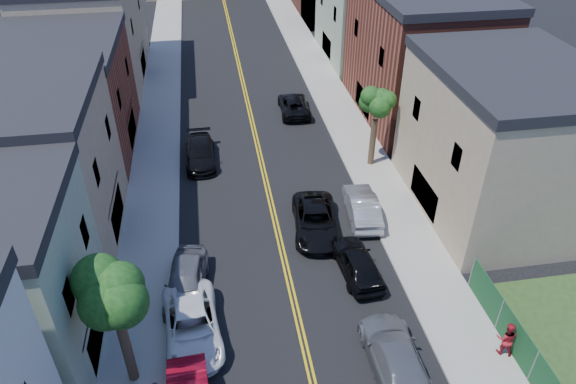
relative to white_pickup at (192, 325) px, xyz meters
name	(u,v)px	position (x,y,z in m)	size (l,w,h in m)	color
sidewalk_left	(158,119)	(-2.67, 23.97, -0.72)	(3.20, 100.00, 0.15)	gray
sidewalk_right	(338,106)	(13.13, 23.97, -0.72)	(3.20, 100.00, 0.15)	gray
curb_left	(179,117)	(-0.92, 23.97, -0.72)	(0.30, 100.00, 0.15)	gray
curb_right	(319,107)	(11.38, 23.97, -0.72)	(0.30, 100.00, 0.15)	gray
bldg_left_tan_near	(24,176)	(-8.77, 8.97, 3.71)	(9.00, 10.00, 9.00)	#998466
bldg_left_brick	(63,101)	(-8.77, 19.97, 3.21)	(9.00, 12.00, 8.00)	brown
bldg_left_tan_far	(89,31)	(-8.77, 33.97, 3.96)	(9.00, 16.00, 9.50)	#998466
bldg_right_tan	(501,145)	(19.23, 7.97, 3.71)	(9.00, 12.00, 9.00)	#998466
bldg_right_brick	(419,56)	(19.23, 21.97, 4.21)	(9.00, 14.00, 10.00)	brown
bldg_right_palegrn	(369,16)	(19.23, 35.97, 3.46)	(9.00, 12.00, 8.50)	gray
tree_left_mid	(107,272)	(-2.64, -2.02, 5.79)	(5.20, 5.20, 9.29)	#37281B
tree_right_far	(378,92)	(13.15, 13.98, 4.96)	(4.40, 4.40, 8.03)	#37281B
white_pickup	(192,325)	(0.00, 0.00, 0.00)	(2.63, 5.71, 1.59)	white
grey_car_left	(186,280)	(-0.27, 3.05, 0.06)	(2.02, 5.03, 1.71)	#5B5D63
black_car_left	(200,153)	(0.80, 16.42, -0.03)	(2.15, 5.28, 1.53)	black
grey_car_right	(395,357)	(9.03, -3.37, 0.03)	(2.31, 5.69, 1.65)	#5C5F64
black_car_right	(357,262)	(9.03, 2.99, 0.02)	(1.91, 4.75, 1.62)	black
silver_car_right	(362,206)	(10.73, 7.97, 0.03)	(1.75, 5.02, 1.65)	#989A9F
dark_car_right_far	(294,105)	(9.03, 23.46, -0.07)	(2.41, 5.22, 1.45)	black
black_suv_lane	(315,221)	(7.54, 7.05, 0.00)	(2.62, 5.68, 1.58)	black
pedestrian_right	(506,339)	(14.33, -3.42, 0.30)	(0.91, 0.71, 1.88)	#A61924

